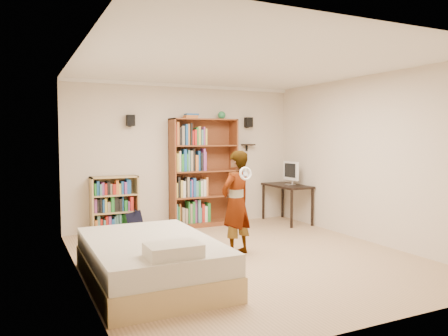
{
  "coord_description": "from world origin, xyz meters",
  "views": [
    {
      "loc": [
        -2.93,
        -5.36,
        1.7
      ],
      "look_at": [
        -0.06,
        0.6,
        1.23
      ],
      "focal_mm": 35.0,
      "sensor_mm": 36.0,
      "label": 1
    }
  ],
  "objects_px": {
    "computer_desk": "(287,203)",
    "daybed": "(151,255)",
    "tall_bookshelf": "(204,173)",
    "low_bookshelf": "(115,205)",
    "person": "(236,203)"
  },
  "relations": [
    {
      "from": "low_bookshelf",
      "to": "daybed",
      "type": "bearing_deg",
      "value": -93.24
    },
    {
      "from": "tall_bookshelf",
      "to": "computer_desk",
      "type": "distance_m",
      "value": 1.8
    },
    {
      "from": "low_bookshelf",
      "to": "daybed",
      "type": "distance_m",
      "value": 2.82
    },
    {
      "from": "tall_bookshelf",
      "to": "low_bookshelf",
      "type": "relative_size",
      "value": 2.02
    },
    {
      "from": "person",
      "to": "daybed",
      "type": "bearing_deg",
      "value": 1.43
    },
    {
      "from": "low_bookshelf",
      "to": "daybed",
      "type": "relative_size",
      "value": 0.47
    },
    {
      "from": "computer_desk",
      "to": "daybed",
      "type": "height_order",
      "value": "computer_desk"
    },
    {
      "from": "low_bookshelf",
      "to": "person",
      "type": "xyz_separation_m",
      "value": [
        1.3,
        -2.16,
        0.25
      ]
    },
    {
      "from": "computer_desk",
      "to": "person",
      "type": "relative_size",
      "value": 0.73
    },
    {
      "from": "tall_bookshelf",
      "to": "computer_desk",
      "type": "relative_size",
      "value": 1.85
    },
    {
      "from": "tall_bookshelf",
      "to": "daybed",
      "type": "height_order",
      "value": "tall_bookshelf"
    },
    {
      "from": "computer_desk",
      "to": "person",
      "type": "distance_m",
      "value": 2.68
    },
    {
      "from": "computer_desk",
      "to": "daybed",
      "type": "bearing_deg",
      "value": -145.86
    },
    {
      "from": "tall_bookshelf",
      "to": "person",
      "type": "distance_m",
      "value": 2.18
    },
    {
      "from": "tall_bookshelf",
      "to": "low_bookshelf",
      "type": "height_order",
      "value": "tall_bookshelf"
    }
  ]
}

